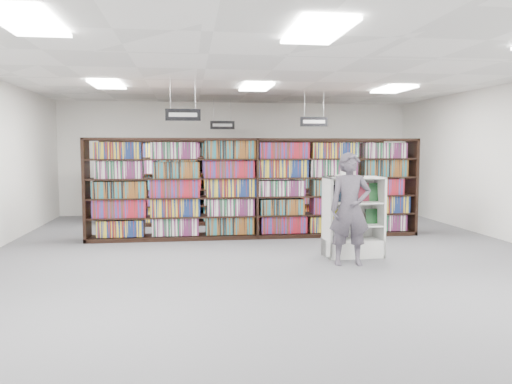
{
  "coord_description": "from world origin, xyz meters",
  "views": [
    {
      "loc": [
        -1.4,
        -8.42,
        1.89
      ],
      "look_at": [
        -0.2,
        0.5,
        1.1
      ],
      "focal_mm": 35.0,
      "sensor_mm": 36.0,
      "label": 1
    }
  ],
  "objects": [
    {
      "name": "floor",
      "position": [
        0.0,
        0.0,
        0.0
      ],
      "size": [
        12.0,
        12.0,
        0.0
      ],
      "primitive_type": "plane",
      "color": "#4F4F54",
      "rests_on": "ground"
    },
    {
      "name": "ceiling",
      "position": [
        0.0,
        0.0,
        3.2
      ],
      "size": [
        10.0,
        12.0,
        0.1
      ],
      "primitive_type": "cube",
      "color": "white",
      "rests_on": "wall_back"
    },
    {
      "name": "wall_back",
      "position": [
        0.0,
        6.0,
        1.6
      ],
      "size": [
        10.0,
        0.1,
        3.2
      ],
      "primitive_type": "cube",
      "color": "white",
      "rests_on": "ground"
    },
    {
      "name": "wall_front",
      "position": [
        0.0,
        -6.0,
        1.6
      ],
      "size": [
        10.0,
        0.1,
        3.2
      ],
      "primitive_type": "cube",
      "color": "white",
      "rests_on": "ground"
    },
    {
      "name": "bookshelf_row_near",
      "position": [
        0.0,
        2.0,
        1.05
      ],
      "size": [
        7.0,
        0.6,
        2.1
      ],
      "color": "black",
      "rests_on": "floor"
    },
    {
      "name": "bookshelf_row_mid",
      "position": [
        0.0,
        4.0,
        1.05
      ],
      "size": [
        7.0,
        0.6,
        2.1
      ],
      "color": "black",
      "rests_on": "floor"
    },
    {
      "name": "bookshelf_row_far",
      "position": [
        0.0,
        5.7,
        1.05
      ],
      "size": [
        7.0,
        0.6,
        2.1
      ],
      "color": "black",
      "rests_on": "floor"
    },
    {
      "name": "aisle_sign_left",
      "position": [
        -1.5,
        1.0,
        2.53
      ],
      "size": [
        0.65,
        0.02,
        0.8
      ],
      "color": "#B2B2B7",
      "rests_on": "ceiling"
    },
    {
      "name": "aisle_sign_right",
      "position": [
        1.5,
        3.0,
        2.53
      ],
      "size": [
        0.65,
        0.02,
        0.8
      ],
      "color": "#B2B2B7",
      "rests_on": "ceiling"
    },
    {
      "name": "aisle_sign_center",
      "position": [
        -0.5,
        5.0,
        2.53
      ],
      "size": [
        0.65,
        0.02,
        0.8
      ],
      "color": "#B2B2B7",
      "rests_on": "ceiling"
    },
    {
      "name": "troffer_front_left",
      "position": [
        -3.0,
        -3.0,
        3.16
      ],
      "size": [
        0.6,
        1.2,
        0.04
      ],
      "primitive_type": "cube",
      "color": "white",
      "rests_on": "ceiling"
    },
    {
      "name": "troffer_front_center",
      "position": [
        0.0,
        -3.0,
        3.16
      ],
      "size": [
        0.6,
        1.2,
        0.04
      ],
      "primitive_type": "cube",
      "color": "white",
      "rests_on": "ceiling"
    },
    {
      "name": "troffer_back_left",
      "position": [
        -3.0,
        2.0,
        3.16
      ],
      "size": [
        0.6,
        1.2,
        0.04
      ],
      "primitive_type": "cube",
      "color": "white",
      "rests_on": "ceiling"
    },
    {
      "name": "troffer_back_center",
      "position": [
        0.0,
        2.0,
        3.16
      ],
      "size": [
        0.6,
        1.2,
        0.04
      ],
      "primitive_type": "cube",
      "color": "white",
      "rests_on": "ceiling"
    },
    {
      "name": "troffer_back_right",
      "position": [
        3.0,
        2.0,
        3.16
      ],
      "size": [
        0.6,
        1.2,
        0.04
      ],
      "primitive_type": "cube",
      "color": "white",
      "rests_on": "ceiling"
    },
    {
      "name": "endcap_display",
      "position": [
        1.43,
        -0.08,
        0.47
      ],
      "size": [
        1.02,
        0.55,
        1.4
      ],
      "rotation": [
        0.0,
        0.0,
        0.05
      ],
      "color": "white",
      "rests_on": "floor"
    },
    {
      "name": "open_book",
      "position": [
        1.28,
        -0.06,
        1.43
      ],
      "size": [
        0.64,
        0.43,
        0.13
      ],
      "rotation": [
        0.0,
        0.0,
        -0.14
      ],
      "color": "black",
      "rests_on": "endcap_display"
    },
    {
      "name": "shopper",
      "position": [
        1.17,
        -0.7,
        0.91
      ],
      "size": [
        0.7,
        0.5,
        1.82
      ],
      "primitive_type": "imported",
      "rotation": [
        0.0,
        0.0,
        -0.1
      ],
      "color": "#4E4752",
      "rests_on": "floor"
    }
  ]
}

